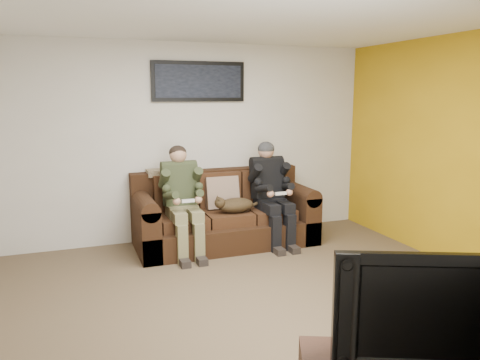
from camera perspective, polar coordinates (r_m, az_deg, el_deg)
name	(u,v)px	position (r m, az deg, el deg)	size (l,w,h in m)	color
floor	(255,302)	(4.57, 1.89, -14.65)	(5.00, 5.00, 0.00)	brown
ceiling	(257,14)	(4.19, 2.12, 19.53)	(5.00, 5.00, 0.00)	silver
wall_back	(193,142)	(6.31, -5.79, 4.58)	(5.00, 5.00, 0.00)	beige
wall_front	(445,237)	(2.32, 23.75, -6.40)	(5.00, 5.00, 0.00)	beige
wall_right	(471,154)	(5.63, 26.32, 2.85)	(4.50, 4.50, 0.00)	beige
accent_wall_right	(470,154)	(5.62, 26.25, 2.85)	(4.50, 4.50, 0.00)	#BF9113
sofa	(223,216)	(6.16, -2.05, -4.46)	(2.29, 0.99, 0.94)	black
throw_pillow	(222,193)	(6.13, -2.19, -1.53)	(0.44, 0.13, 0.42)	#8F715D
throw_blanket	(165,172)	(6.14, -9.10, 0.94)	(0.47, 0.23, 0.08)	tan
person_left	(182,194)	(5.74, -7.08, -1.65)	(0.51, 0.87, 1.31)	olive
person_right	(271,187)	(6.11, 3.77, -0.82)	(0.51, 0.86, 1.32)	black
cat	(234,205)	(5.91, -0.68, -3.06)	(0.66, 0.26, 0.24)	#48351C
framed_poster	(199,81)	(6.27, -5.05, 11.88)	(1.25, 0.05, 0.52)	black
television	(436,305)	(2.87, 22.82, -13.87)	(1.16, 0.15, 0.67)	black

